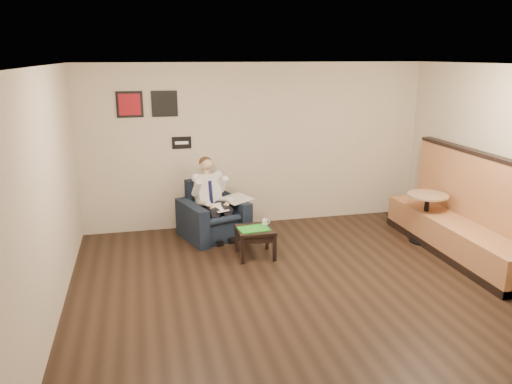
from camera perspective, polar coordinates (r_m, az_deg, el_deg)
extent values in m
plane|color=black|center=(6.38, 6.54, -11.91)|extent=(6.00, 6.00, 0.00)
cube|color=beige|center=(8.68, 0.13, 5.36)|extent=(6.00, 0.02, 2.80)
cube|color=beige|center=(3.40, 24.94, -12.61)|extent=(6.00, 0.02, 2.80)
cube|color=beige|center=(5.62, -23.17, -1.53)|extent=(0.02, 6.00, 2.80)
cube|color=white|center=(5.67, 7.42, 14.11)|extent=(6.00, 6.00, 0.02)
cube|color=black|center=(8.44, -8.50, 5.60)|extent=(0.32, 0.02, 0.20)
cube|color=maroon|center=(8.33, -14.24, 9.68)|extent=(0.42, 0.03, 0.42)
cube|color=black|center=(8.34, -10.41, 9.90)|extent=(0.42, 0.03, 0.42)
cube|color=black|center=(8.19, -4.90, -2.10)|extent=(1.19, 1.19, 0.92)
cube|color=white|center=(7.98, -4.21, -1.79)|extent=(0.31, 0.36, 0.01)
cube|color=silver|center=(8.23, -2.23, -0.77)|extent=(0.55, 0.61, 0.01)
cube|color=black|center=(7.46, -0.10, -5.78)|extent=(0.54, 0.54, 0.44)
cube|color=green|center=(7.36, -0.29, -4.21)|extent=(0.47, 0.36, 0.01)
cylinder|color=white|center=(7.51, 1.02, -3.47)|extent=(0.08, 0.08, 0.09)
cube|color=black|center=(7.54, 0.01, -3.74)|extent=(0.15, 0.09, 0.01)
cube|color=#A0653E|center=(7.99, 22.27, -1.43)|extent=(0.71, 2.97, 1.52)
cylinder|color=#A17C57|center=(8.42, 18.81, -2.84)|extent=(0.64, 0.64, 0.79)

